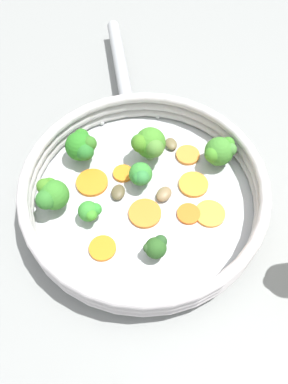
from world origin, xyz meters
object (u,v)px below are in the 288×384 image
(broccoli_floret_1, at_px, (51,194))
(mushroom_piece_2, at_px, (118,192))
(carrot_slice_4, at_px, (145,213))
(broccoli_floret_3, at_px, (220,151))
(carrot_slice_6, at_px, (189,214))
(broccoli_floret_0, at_px, (82,146))
(broccoli_floret_5, at_px, (90,211))
(mushroom_piece_0, at_px, (164,194))
(skillet, at_px, (144,201))
(carrot_slice_3, at_px, (210,214))
(carrot_slice_7, at_px, (188,155))
(mushroom_piece_1, at_px, (171,144))
(carrot_slice_2, at_px, (193,184))
(broccoli_floret_2, at_px, (156,247))
(carrot_slice_1, at_px, (103,249))
(broccoli_floret_6, at_px, (149,144))
(broccoli_floret_4, at_px, (141,175))
(carrot_slice_0, at_px, (123,173))
(carrot_slice_5, at_px, (92,183))

(broccoli_floret_1, relative_size, mushroom_piece_2, 1.96)
(carrot_slice_4, bearing_deg, broccoli_floret_3, -106.40)
(carrot_slice_6, height_order, broccoli_floret_0, broccoli_floret_0)
(carrot_slice_4, height_order, broccoli_floret_5, broccoli_floret_5)
(broccoli_floret_5, relative_size, mushroom_piece_0, 1.28)
(skillet, relative_size, carrot_slice_3, 7.67)
(carrot_slice_7, distance_m, mushroom_piece_1, 0.03)
(carrot_slice_2, xyz_separation_m, broccoli_floret_2, (-0.01, 0.12, 0.02))
(broccoli_floret_5, xyz_separation_m, mushroom_piece_0, (-0.06, -0.09, -0.01))
(carrot_slice_3, height_order, broccoli_floret_0, broccoli_floret_0)
(carrot_slice_1, distance_m, mushroom_piece_2, 0.09)
(broccoli_floret_0, bearing_deg, broccoli_floret_6, -145.99)
(broccoli_floret_4, distance_m, broccoli_floret_6, 0.05)
(carrot_slice_0, distance_m, broccoli_floret_1, 0.11)
(mushroom_piece_0, bearing_deg, broccoli_floret_1, 40.42)
(broccoli_floret_6, bearing_deg, skillet, 118.95)
(broccoli_floret_2, height_order, broccoli_floret_4, broccoli_floret_4)
(carrot_slice_1, height_order, carrot_slice_5, same)
(carrot_slice_6, height_order, broccoli_floret_6, broccoli_floret_6)
(carrot_slice_1, bearing_deg, carrot_slice_4, -101.98)
(carrot_slice_2, relative_size, mushroom_piece_2, 1.64)
(broccoli_floret_2, height_order, broccoli_floret_3, broccoli_floret_3)
(mushroom_piece_0, distance_m, mushroom_piece_2, 0.07)
(mushroom_piece_2, bearing_deg, broccoli_floret_0, -15.64)
(carrot_slice_3, distance_m, broccoli_floret_0, 0.21)
(carrot_slice_1, xyz_separation_m, carrot_slice_3, (-0.09, -0.13, -0.00))
(carrot_slice_5, distance_m, broccoli_floret_1, 0.07)
(carrot_slice_0, height_order, broccoli_floret_5, broccoli_floret_5)
(carrot_slice_2, bearing_deg, broccoli_floret_3, -98.66)
(carrot_slice_0, relative_size, broccoli_floret_6, 0.52)
(skillet, bearing_deg, mushroom_piece_2, 25.71)
(carrot_slice_5, xyz_separation_m, mushroom_piece_2, (-0.04, -0.01, 0.00))
(carrot_slice_1, xyz_separation_m, broccoli_floret_1, (0.10, -0.01, 0.03))
(skillet, bearing_deg, mushroom_piece_0, -142.12)
(broccoli_floret_2, relative_size, mushroom_piece_1, 1.44)
(carrot_slice_3, height_order, broccoli_floret_1, broccoli_floret_1)
(broccoli_floret_3, relative_size, broccoli_floret_5, 1.47)
(carrot_slice_3, relative_size, carrot_slice_7, 1.16)
(carrot_slice_3, height_order, carrot_slice_6, same)
(broccoli_floret_1, relative_size, mushroom_piece_0, 1.94)
(carrot_slice_3, relative_size, broccoli_floret_0, 0.84)
(carrot_slice_1, height_order, carrot_slice_3, same)
(carrot_slice_7, distance_m, mushroom_piece_0, 0.08)
(broccoli_floret_0, distance_m, mushroom_piece_1, 0.14)
(carrot_slice_7, bearing_deg, carrot_slice_5, 53.93)
(carrot_slice_0, distance_m, carrot_slice_4, 0.08)
(broccoli_floret_5, bearing_deg, carrot_slice_1, 145.77)
(broccoli_floret_1, distance_m, broccoli_floret_3, 0.25)
(carrot_slice_2, height_order, broccoli_floret_6, broccoli_floret_6)
(carrot_slice_6, distance_m, mushroom_piece_0, 0.05)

